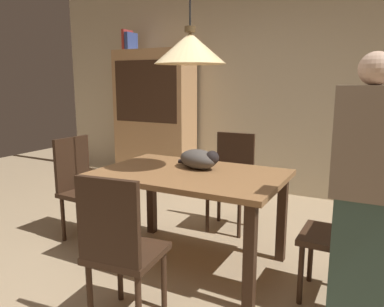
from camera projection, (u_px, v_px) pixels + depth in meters
ground at (148, 280)px, 2.72m from camera, size 10.00×10.00×0.00m
back_wall at (263, 80)px, 4.75m from camera, size 6.40×0.10×2.90m
dining_table at (190, 185)px, 2.86m from camera, size 1.40×0.90×0.75m
chair_near_front at (119, 245)px, 2.12m from camera, size 0.44×0.44×0.93m
chair_right_side at (347, 228)px, 2.37m from camera, size 0.41×0.41×0.93m
chair_left_side at (81, 184)px, 3.40m from camera, size 0.42×0.42×0.93m
chair_far_back at (232, 177)px, 3.65m from camera, size 0.42×0.42×0.93m
cat_sleeping at (200, 159)px, 2.94m from camera, size 0.40×0.31×0.16m
pendant_lamp at (190, 48)px, 2.67m from camera, size 0.52×0.52×1.30m
hutch_bookcase at (155, 120)px, 5.22m from camera, size 1.12×0.45×1.85m
book_red_tall at (127, 40)px, 5.21m from camera, size 0.04×0.22×0.28m
book_blue_wide at (131, 42)px, 5.19m from camera, size 0.06×0.24×0.24m
person_standing at (364, 196)px, 2.09m from camera, size 0.36×0.22×1.58m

